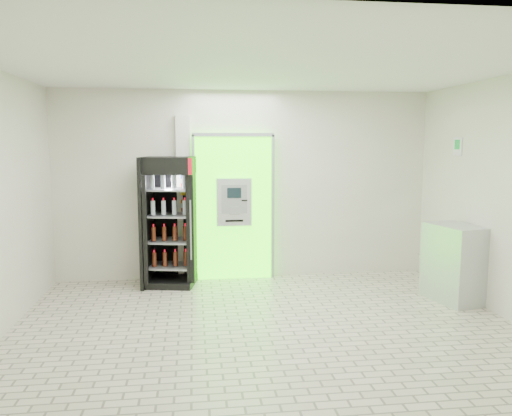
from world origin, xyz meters
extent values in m
plane|color=beige|center=(0.00, 0.00, 0.00)|extent=(6.00, 6.00, 0.00)
plane|color=silver|center=(0.00, 2.50, 1.50)|extent=(6.00, 0.00, 6.00)
plane|color=silver|center=(0.00, -2.50, 1.50)|extent=(6.00, 0.00, 6.00)
plane|color=white|center=(0.00, 0.00, 3.00)|extent=(6.00, 6.00, 0.00)
cube|color=#3AFF0B|center=(-0.20, 2.43, 1.15)|extent=(1.20, 0.12, 2.30)
cube|color=gray|center=(-0.20, 2.36, 2.30)|extent=(1.28, 0.04, 0.06)
cube|color=gray|center=(-0.83, 2.36, 1.15)|extent=(0.04, 0.04, 2.30)
cube|color=gray|center=(0.43, 2.36, 1.15)|extent=(0.04, 0.04, 2.30)
cube|color=black|center=(-0.10, 2.38, 0.50)|extent=(0.62, 0.01, 0.67)
cube|color=black|center=(-0.54, 2.38, 1.98)|extent=(0.22, 0.01, 0.18)
cube|color=#B8BBC0|center=(-0.20, 2.32, 1.25)|extent=(0.55, 0.12, 0.75)
cube|color=black|center=(-0.20, 2.25, 1.40)|extent=(0.22, 0.01, 0.16)
cube|color=gray|center=(-0.20, 2.25, 1.12)|extent=(0.16, 0.01, 0.12)
cube|color=black|center=(-0.04, 2.25, 1.28)|extent=(0.09, 0.01, 0.02)
cube|color=black|center=(-0.20, 2.25, 0.96)|extent=(0.28, 0.01, 0.03)
cube|color=silver|center=(-0.98, 2.45, 1.30)|extent=(0.22, 0.10, 2.60)
cube|color=#193FB2|center=(-0.98, 2.40, 1.65)|extent=(0.09, 0.01, 0.06)
cube|color=red|center=(-0.98, 2.40, 1.52)|extent=(0.09, 0.01, 0.06)
cube|color=yellow|center=(-0.98, 2.40, 1.39)|extent=(0.09, 0.01, 0.06)
cube|color=orange|center=(-0.98, 2.40, 1.26)|extent=(0.09, 0.01, 0.06)
cube|color=red|center=(-0.98, 2.40, 1.13)|extent=(0.09, 0.01, 0.06)
cube|color=black|center=(-1.20, 2.16, 0.98)|extent=(0.85, 0.80, 1.97)
cube|color=black|center=(-1.20, 2.47, 0.98)|extent=(0.73, 0.19, 1.97)
cube|color=#A90915|center=(-1.20, 1.82, 1.84)|extent=(0.71, 0.15, 0.24)
cube|color=white|center=(-1.20, 1.82, 1.84)|extent=(0.41, 0.08, 0.07)
cube|color=black|center=(-1.20, 2.16, 0.05)|extent=(0.85, 0.80, 0.10)
cylinder|color=gray|center=(-0.88, 1.80, 0.91)|extent=(0.03, 0.03, 0.89)
cube|color=gray|center=(-1.20, 2.16, 0.30)|extent=(0.72, 0.68, 0.02)
cube|color=gray|center=(-1.20, 2.16, 0.69)|extent=(0.72, 0.68, 0.02)
cube|color=gray|center=(-1.20, 2.16, 1.08)|extent=(0.72, 0.68, 0.02)
cube|color=gray|center=(-1.20, 2.16, 1.48)|extent=(0.72, 0.68, 0.02)
cube|color=#B8BBC0|center=(2.72, 0.85, 0.53)|extent=(0.69, 0.89, 1.06)
cube|color=gray|center=(2.46, 0.85, 0.58)|extent=(0.17, 0.76, 0.01)
cube|color=white|center=(2.99, 1.40, 2.12)|extent=(0.02, 0.22, 0.26)
cube|color=#0C852A|center=(2.98, 1.40, 2.15)|extent=(0.00, 0.14, 0.14)
camera|label=1|loc=(-0.83, -5.46, 2.17)|focal=35.00mm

